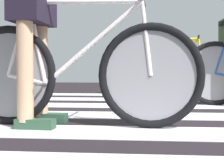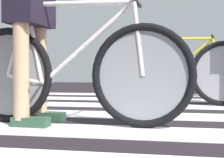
{
  "view_description": "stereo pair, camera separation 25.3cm",
  "coord_description": "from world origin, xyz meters",
  "px_view_note": "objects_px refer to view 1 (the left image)",
  "views": [
    {
      "loc": [
        -0.6,
        -2.96,
        0.42
      ],
      "look_at": [
        -0.84,
        -0.26,
        0.34
      ],
      "focal_mm": 51.48,
      "sensor_mm": 36.0,
      "label": 1
    },
    {
      "loc": [
        -0.35,
        -2.96,
        0.42
      ],
      "look_at": [
        -0.84,
        -0.26,
        0.34
      ],
      "focal_mm": 51.48,
      "sensor_mm": 36.0,
      "label": 2
    }
  ],
  "objects_px": {
    "bicycle_3_of_3": "(168,71)",
    "bicycle_1_of_3": "(76,72)",
    "cyclist_1_of_3": "(34,35)",
    "cyclist_3_of_3": "(148,53)"
  },
  "relations": [
    {
      "from": "bicycle_1_of_3",
      "to": "cyclist_3_of_3",
      "type": "xyz_separation_m",
      "value": [
        0.55,
        2.81,
        0.27
      ]
    },
    {
      "from": "cyclist_1_of_3",
      "to": "cyclist_3_of_3",
      "type": "relative_size",
      "value": 0.99
    },
    {
      "from": "bicycle_3_of_3",
      "to": "cyclist_3_of_3",
      "type": "height_order",
      "value": "cyclist_3_of_3"
    },
    {
      "from": "bicycle_1_of_3",
      "to": "bicycle_3_of_3",
      "type": "bearing_deg",
      "value": 76.23
    },
    {
      "from": "cyclist_1_of_3",
      "to": "cyclist_3_of_3",
      "type": "xyz_separation_m",
      "value": [
        0.86,
        2.79,
        0.01
      ]
    },
    {
      "from": "bicycle_1_of_3",
      "to": "cyclist_1_of_3",
      "type": "xyz_separation_m",
      "value": [
        -0.31,
        0.02,
        0.26
      ]
    },
    {
      "from": "cyclist_3_of_3",
      "to": "bicycle_1_of_3",
      "type": "bearing_deg",
      "value": -91.08
    },
    {
      "from": "bicycle_3_of_3",
      "to": "bicycle_1_of_3",
      "type": "bearing_deg",
      "value": -97.26
    },
    {
      "from": "bicycle_3_of_3",
      "to": "cyclist_1_of_3",
      "type": "bearing_deg",
      "value": -103.08
    },
    {
      "from": "bicycle_3_of_3",
      "to": "cyclist_3_of_3",
      "type": "bearing_deg",
      "value": -180.0
    }
  ]
}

